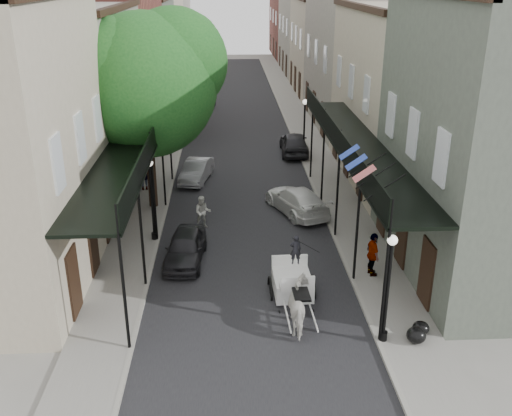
{
  "coord_description": "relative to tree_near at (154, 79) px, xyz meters",
  "views": [
    {
      "loc": [
        -0.77,
        -17.17,
        11.03
      ],
      "look_at": [
        0.41,
        5.78,
        1.6
      ],
      "focal_mm": 40.0,
      "sensor_mm": 36.0,
      "label": 1
    }
  ],
  "objects": [
    {
      "name": "pedestrian_walking",
      "position": [
        2.2,
        -2.78,
        -5.71
      ],
      "size": [
        0.77,
        0.6,
        1.56
      ],
      "primitive_type": "imported",
      "rotation": [
        0.0,
        0.0,
        0.02
      ],
      "color": "beige",
      "rests_on": "ground"
    },
    {
      "name": "pedestrian_sidewalk_right",
      "position": [
        8.95,
        -7.91,
        -5.48
      ],
      "size": [
        0.55,
        1.08,
        1.77
      ],
      "primitive_type": "imported",
      "rotation": [
        0.0,
        0.0,
        1.68
      ],
      "color": "gray",
      "rests_on": "sidewalk_right"
    },
    {
      "name": "building_row_right",
      "position": [
        12.8,
        19.82,
        -1.24
      ],
      "size": [
        5.0,
        80.0,
        10.5
      ],
      "primitive_type": "cube",
      "color": "gray",
      "rests_on": "ground"
    },
    {
      "name": "gallery_left",
      "position": [
        -0.59,
        -3.2,
        -2.44
      ],
      "size": [
        2.2,
        18.05,
        4.88
      ],
      "color": "black",
      "rests_on": "sidewalk_left"
    },
    {
      "name": "lamppost_right_far",
      "position": [
        8.3,
        7.82,
        -4.44
      ],
      "size": [
        0.32,
        0.32,
        3.71
      ],
      "color": "black",
      "rests_on": "sidewalk_right"
    },
    {
      "name": "ground",
      "position": [
        4.2,
        -10.18,
        -6.49
      ],
      "size": [
        140.0,
        140.0,
        0.0
      ],
      "primitive_type": "plane",
      "color": "gray",
      "rests_on": "ground"
    },
    {
      "name": "car_right_far",
      "position": [
        7.8,
        8.82,
        -5.75
      ],
      "size": [
        1.86,
        4.37,
        1.47
      ],
      "primitive_type": "imported",
      "rotation": [
        0.0,
        0.0,
        3.11
      ],
      "color": "black",
      "rests_on": "ground"
    },
    {
      "name": "pedestrian_sidewalk_left",
      "position": [
        -1.16,
        2.22,
        -5.48
      ],
      "size": [
        1.26,
        0.88,
        1.78
      ],
      "primitive_type": "imported",
      "rotation": [
        0.0,
        0.0,
        3.34
      ],
      "color": "gray",
      "rests_on": "sidewalk_left"
    },
    {
      "name": "car_left_near",
      "position": [
        1.6,
        -6.18,
        -5.85
      ],
      "size": [
        1.79,
        3.83,
        1.27
      ],
      "primitive_type": "imported",
      "rotation": [
        0.0,
        0.0,
        -0.08
      ],
      "color": "black",
      "rests_on": "ground"
    },
    {
      "name": "lamppost_right_near",
      "position": [
        8.3,
        -12.18,
        -4.44
      ],
      "size": [
        0.32,
        0.32,
        3.71
      ],
      "color": "black",
      "rests_on": "sidewalk_right"
    },
    {
      "name": "trash_bags",
      "position": [
        9.43,
        -12.2,
        -6.12
      ],
      "size": [
        0.88,
        1.03,
        0.53
      ],
      "color": "black",
      "rests_on": "sidewalk_right"
    },
    {
      "name": "horse",
      "position": [
        5.77,
        -11.18,
        -5.68
      ],
      "size": [
        0.92,
        1.93,
        1.61
      ],
      "primitive_type": "imported",
      "rotation": [
        0.0,
        0.0,
        3.17
      ],
      "color": "beige",
      "rests_on": "ground"
    },
    {
      "name": "tree_near",
      "position": [
        0.0,
        0.0,
        0.0
      ],
      "size": [
        7.31,
        6.8,
        9.63
      ],
      "color": "#382619",
      "rests_on": "sidewalk_left"
    },
    {
      "name": "carriage",
      "position": [
        5.7,
        -8.67,
        -5.44
      ],
      "size": [
        1.72,
        2.41,
        2.69
      ],
      "rotation": [
        0.0,
        0.0,
        0.03
      ],
      "color": "black",
      "rests_on": "ground"
    },
    {
      "name": "car_left_far",
      "position": [
        0.87,
        22.17,
        -5.89
      ],
      "size": [
        3.34,
        4.71,
        1.19
      ],
      "primitive_type": "imported",
      "rotation": [
        0.0,
        0.0,
        -0.35
      ],
      "color": "black",
      "rests_on": "ground"
    },
    {
      "name": "sidewalk_left",
      "position": [
        -0.8,
        9.82,
        -6.43
      ],
      "size": [
        2.2,
        90.0,
        0.12
      ],
      "primitive_type": "cube",
      "color": "gray",
      "rests_on": "ground"
    },
    {
      "name": "car_right_near",
      "position": [
        6.8,
        -1.18,
        -5.84
      ],
      "size": [
        3.28,
        4.84,
        1.3
      ],
      "primitive_type": "imported",
      "rotation": [
        0.0,
        0.0,
        3.5
      ],
      "color": "silver",
      "rests_on": "ground"
    },
    {
      "name": "building_row_left",
      "position": [
        -4.4,
        19.82,
        -1.24
      ],
      "size": [
        5.0,
        80.0,
        10.5
      ],
      "primitive_type": "cube",
      "color": "#B1A48D",
      "rests_on": "ground"
    },
    {
      "name": "car_left_mid",
      "position": [
        1.6,
        3.82,
        -5.89
      ],
      "size": [
        1.97,
        3.84,
        1.21
      ],
      "primitive_type": "imported",
      "rotation": [
        0.0,
        0.0,
        -0.2
      ],
      "color": "#939398",
      "rests_on": "ground"
    },
    {
      "name": "lamppost_left",
      "position": [
        0.1,
        -4.18,
        -4.44
      ],
      "size": [
        0.32,
        0.32,
        3.71
      ],
      "color": "black",
      "rests_on": "sidewalk_left"
    },
    {
      "name": "sidewalk_right",
      "position": [
        9.2,
        9.82,
        -6.43
      ],
      "size": [
        2.2,
        90.0,
        0.12
      ],
      "primitive_type": "cube",
      "color": "gray",
      "rests_on": "ground"
    },
    {
      "name": "tree_far",
      "position": [
        -0.05,
        14.0,
        -0.65
      ],
      "size": [
        6.45,
        6.0,
        8.61
      ],
      "color": "#382619",
      "rests_on": "sidewalk_left"
    },
    {
      "name": "gallery_right",
      "position": [
        8.99,
        -3.2,
        -2.44
      ],
      "size": [
        2.2,
        18.05,
        4.88
      ],
      "color": "black",
      "rests_on": "sidewalk_right"
    },
    {
      "name": "road",
      "position": [
        4.2,
        9.82,
        -6.48
      ],
      "size": [
        8.0,
        90.0,
        0.01
      ],
      "primitive_type": "cube",
      "color": "black",
      "rests_on": "ground"
    }
  ]
}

